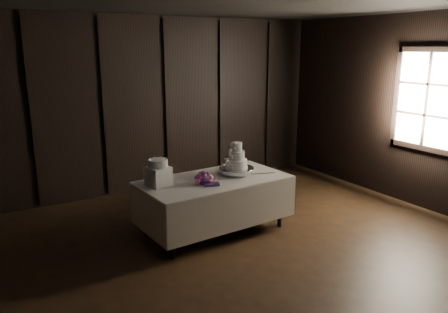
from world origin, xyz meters
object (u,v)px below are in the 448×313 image
(bouquet, at_px, (204,179))
(small_cake, at_px, (158,163))
(display_table, at_px, (215,203))
(cake_stand, at_px, (237,171))
(wedding_cake, at_px, (236,158))
(box_pedestal, at_px, (159,176))

(bouquet, bearing_deg, small_cake, 158.89)
(display_table, bearing_deg, cake_stand, 3.32)
(display_table, distance_m, cake_stand, 0.55)
(wedding_cake, bearing_deg, small_cake, 163.36)
(box_pedestal, bearing_deg, display_table, -7.14)
(wedding_cake, height_order, bouquet, wedding_cake)
(bouquet, relative_size, small_cake, 1.66)
(bouquet, distance_m, box_pedestal, 0.58)
(box_pedestal, height_order, small_cake, small_cake)
(cake_stand, bearing_deg, box_pedestal, 177.62)
(display_table, relative_size, wedding_cake, 5.76)
(cake_stand, relative_size, small_cake, 1.99)
(bouquet, bearing_deg, cake_stand, 14.84)
(display_table, height_order, wedding_cake, wedding_cake)
(wedding_cake, height_order, box_pedestal, wedding_cake)
(display_table, height_order, bouquet, bouquet)
(cake_stand, bearing_deg, small_cake, 177.62)
(display_table, relative_size, small_cake, 8.44)
(cake_stand, distance_m, box_pedestal, 1.14)
(display_table, relative_size, box_pedestal, 7.90)
(display_table, bearing_deg, box_pedestal, 169.03)
(cake_stand, xyz_separation_m, box_pedestal, (-1.14, 0.05, 0.08))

